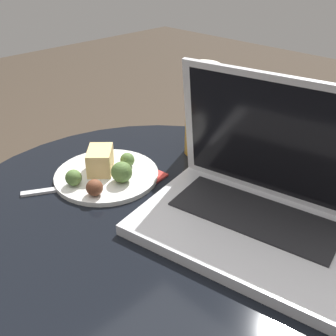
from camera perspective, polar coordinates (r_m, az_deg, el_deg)
name	(u,v)px	position (r m, az deg, el deg)	size (l,w,h in m)	color
table	(154,268)	(0.73, -2.02, -14.31)	(0.72, 0.72, 0.48)	black
napkin	(117,173)	(0.76, -7.45, -0.78)	(0.18, 0.13, 0.00)	#B7332D
laptop	(256,200)	(0.61, 12.65, -4.54)	(0.36, 0.28, 0.23)	silver
beer_glass	(202,111)	(0.80, 4.88, 8.31)	(0.07, 0.07, 0.19)	gold
snack_plate	(106,172)	(0.74, -9.03, -0.55)	(0.20, 0.20, 0.05)	silver
fork	(86,185)	(0.73, -11.77, -2.47)	(0.11, 0.18, 0.01)	silver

